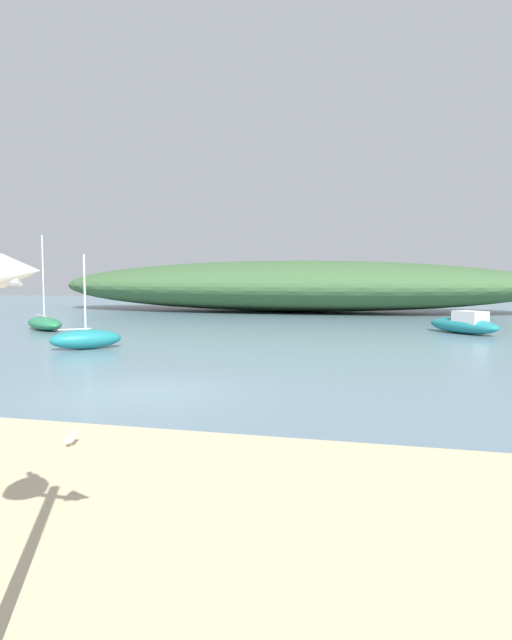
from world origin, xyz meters
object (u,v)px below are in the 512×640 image
object	(u,v)px
sailboat_far_right	(45,323)
seagull_mid_strand	(71,438)
motorboat_near_shore	(464,324)
sailboat_inner_mooring	(86,339)

from	to	relation	value
sailboat_far_right	seagull_mid_strand	distance (m)	22.18
motorboat_near_shore	seagull_mid_strand	bearing A→B (deg)	-111.28
sailboat_far_right	motorboat_near_shore	bearing A→B (deg)	8.66
sailboat_inner_mooring	seagull_mid_strand	world-z (taller)	sailboat_inner_mooring
sailboat_inner_mooring	seagull_mid_strand	size ratio (longest dim) A/B	10.98
sailboat_far_right	sailboat_inner_mooring	xyz separation A→B (m)	(6.22, -6.36, 0.04)
sailboat_far_right	sailboat_inner_mooring	distance (m)	8.90
motorboat_near_shore	sailboat_inner_mooring	xyz separation A→B (m)	(-14.98, -9.59, -0.08)
seagull_mid_strand	motorboat_near_shore	bearing A→B (deg)	68.72
seagull_mid_strand	sailboat_inner_mooring	bearing A→B (deg)	119.93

